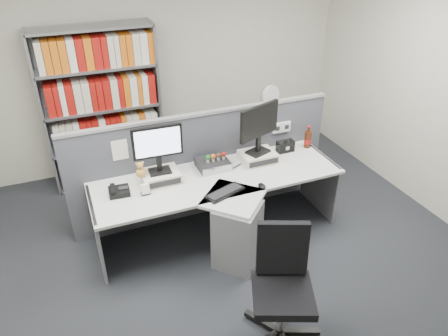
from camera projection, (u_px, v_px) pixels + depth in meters
name	position (u px, v px, depth m)	size (l,w,h in m)	color
ground	(249.00, 281.00, 4.06)	(5.50, 5.50, 0.00)	#2A2D32
room_shell	(257.00, 109.00, 3.15)	(5.04, 5.54, 2.72)	beige
partition	(204.00, 164.00, 4.73)	(3.00, 0.08, 1.27)	#4B4C55
desk	(226.00, 209.00, 4.30)	(2.60, 1.20, 0.72)	silver
monitor_riser_left	(160.00, 176.00, 4.27)	(0.38, 0.31, 0.10)	beige
monitor_riser_right	(258.00, 157.00, 4.62)	(0.38, 0.31, 0.10)	beige
monitor_left	(158.00, 145.00, 4.09)	(0.50, 0.17, 0.50)	black
monitor_right	(259.00, 125.00, 4.43)	(0.52, 0.25, 0.55)	black
desktop_pc	(213.00, 164.00, 4.50)	(0.33, 0.29, 0.09)	black
figurines	(216.00, 156.00, 4.45)	(0.23, 0.05, 0.09)	beige
keyboard	(225.00, 192.00, 4.08)	(0.43, 0.28, 0.03)	black
mouse	(262.00, 186.00, 4.16)	(0.07, 0.11, 0.04)	black
desk_phone	(119.00, 191.00, 4.06)	(0.21, 0.19, 0.09)	black
desk_calendar	(145.00, 190.00, 4.05)	(0.09, 0.07, 0.11)	black
plush_toy	(140.00, 171.00, 4.12)	(0.10, 0.10, 0.17)	#BF913F
speaker	(285.00, 146.00, 4.81)	(0.19, 0.11, 0.13)	black
cola_bottle	(308.00, 139.00, 4.88)	(0.08, 0.08, 0.27)	#3F190A
shelving_unit	(103.00, 110.00, 5.23)	(1.41, 0.40, 2.00)	gray
filing_cabinet	(267.00, 142.00, 5.87)	(0.45, 0.61, 0.70)	gray
desk_fan	(270.00, 98.00, 5.54)	(0.28, 0.17, 0.47)	white
office_chair	(282.00, 283.00, 3.33)	(0.66, 0.67, 0.99)	silver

